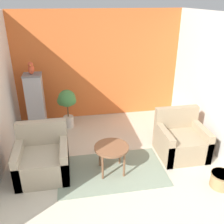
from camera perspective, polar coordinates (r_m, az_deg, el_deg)
name	(u,v)px	position (r m, az deg, el deg)	size (l,w,h in m)	color
wall_back_accent	(99,66)	(6.02, -3.09, 10.49)	(4.00, 0.06, 2.53)	orange
wall_right	(217,86)	(5.02, 22.84, 5.60)	(0.06, 3.57, 2.53)	silver
area_rug	(112,171)	(4.45, -0.10, -13.28)	(1.83, 1.11, 0.01)	gray
coffee_table	(112,150)	(4.19, -0.11, -8.58)	(0.58, 0.58, 0.50)	brown
armchair_left	(43,160)	(4.40, -15.50, -10.44)	(0.84, 0.80, 0.85)	tan
armchair_right	(181,141)	(4.91, 15.41, -6.40)	(0.84, 0.80, 0.85)	#9E896B
birdcage	(36,105)	(5.75, -16.97, 1.63)	(0.56, 0.56, 1.29)	slate
parrot	(31,68)	(5.50, -18.03, 9.47)	(0.12, 0.23, 0.27)	#D14C2D
potted_plant	(67,102)	(5.67, -10.24, 2.18)	(0.43, 0.39, 0.90)	beige
wicker_basket	(221,179)	(4.43, 23.66, -13.93)	(0.34, 0.34, 0.25)	#A37F51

